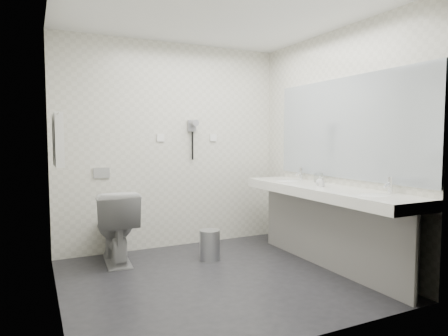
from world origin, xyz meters
TOP-DOWN VIEW (x-y plane):
  - floor at (0.00, 0.00)m, footprint 2.80×2.80m
  - ceiling at (0.00, 0.00)m, footprint 2.80×2.80m
  - wall_back at (0.00, 1.30)m, footprint 2.80×0.00m
  - wall_front at (0.00, -1.30)m, footprint 2.80×0.00m
  - wall_left at (-1.40, 0.00)m, footprint 0.00×2.60m
  - wall_right at (1.40, 0.00)m, footprint 0.00×2.60m
  - vanity_counter at (1.12, -0.20)m, footprint 0.55×2.20m
  - vanity_panel at (1.15, -0.20)m, footprint 0.03×2.15m
  - vanity_post_near at (1.18, -1.24)m, footprint 0.06×0.06m
  - vanity_post_far at (1.18, 0.84)m, footprint 0.06×0.06m
  - mirror at (1.39, -0.20)m, footprint 0.02×2.20m
  - basin_near at (1.12, -0.85)m, footprint 0.40×0.31m
  - basin_far at (1.12, 0.45)m, footprint 0.40×0.31m
  - faucet_near at (1.32, -0.85)m, footprint 0.04×0.04m
  - faucet_far at (1.32, 0.45)m, footprint 0.04×0.04m
  - soap_bottle_a at (1.09, -0.19)m, footprint 0.06×0.06m
  - soap_bottle_b at (1.17, -0.06)m, footprint 0.08×0.08m
  - glass_left at (1.28, 0.07)m, footprint 0.08×0.08m
  - glass_right at (1.33, 0.18)m, footprint 0.08×0.08m
  - toilet at (-0.76, 0.96)m, footprint 0.49×0.81m
  - flush_plate at (-0.85, 1.29)m, footprint 0.18×0.02m
  - pedal_bin at (0.18, 0.57)m, footprint 0.26×0.26m
  - bin_lid at (0.18, 0.57)m, footprint 0.23×0.23m
  - towel_rail at (-1.35, 0.55)m, footprint 0.02×0.62m
  - towel_near at (-1.34, 0.41)m, footprint 0.07×0.24m
  - towel_far at (-1.34, 0.69)m, footprint 0.07×0.24m
  - dryer_cradle at (0.25, 1.27)m, footprint 0.10×0.04m
  - dryer_barrel at (0.25, 1.20)m, footprint 0.08×0.14m
  - dryer_cord at (0.25, 1.26)m, footprint 0.02×0.02m
  - switch_plate_a at (-0.15, 1.29)m, footprint 0.09×0.02m
  - switch_plate_b at (0.55, 1.29)m, footprint 0.09×0.02m

SIDE VIEW (x-z plane):
  - floor at x=0.00m, z-range 0.00..0.00m
  - pedal_bin at x=0.18m, z-range 0.00..0.32m
  - bin_lid at x=0.18m, z-range 0.32..0.33m
  - vanity_panel at x=1.15m, z-range 0.00..0.75m
  - vanity_post_near at x=1.18m, z-range 0.00..0.75m
  - vanity_post_far at x=1.18m, z-range 0.00..0.75m
  - toilet at x=-0.76m, z-range 0.00..0.79m
  - vanity_counter at x=1.12m, z-range 0.75..0.85m
  - basin_near at x=1.12m, z-range 0.81..0.86m
  - basin_far at x=1.12m, z-range 0.81..0.86m
  - soap_bottle_b at x=1.17m, z-range 0.85..0.94m
  - soap_bottle_a at x=1.09m, z-range 0.85..0.95m
  - glass_right at x=1.33m, z-range 0.85..0.95m
  - glass_left at x=1.28m, z-range 0.85..0.97m
  - faucet_near at x=1.32m, z-range 0.85..1.00m
  - faucet_far at x=1.32m, z-range 0.85..1.00m
  - flush_plate at x=-0.85m, z-range 0.89..1.01m
  - wall_back at x=0.00m, z-range -0.15..2.65m
  - wall_front at x=0.00m, z-range -0.15..2.65m
  - wall_left at x=-1.40m, z-range -0.05..2.55m
  - wall_right at x=1.40m, z-range -0.05..2.55m
  - dryer_cord at x=0.25m, z-range 1.07..1.43m
  - towel_near at x=-1.34m, z-range 1.09..1.57m
  - towel_far at x=-1.34m, z-range 1.09..1.57m
  - switch_plate_a at x=-0.15m, z-range 1.31..1.40m
  - switch_plate_b at x=0.55m, z-range 1.31..1.40m
  - mirror at x=1.39m, z-range 0.92..1.98m
  - dryer_cradle at x=0.25m, z-range 1.43..1.57m
  - dryer_barrel at x=0.25m, z-range 1.49..1.57m
  - towel_rail at x=-1.35m, z-range 1.54..1.56m
  - ceiling at x=0.00m, z-range 2.50..2.50m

